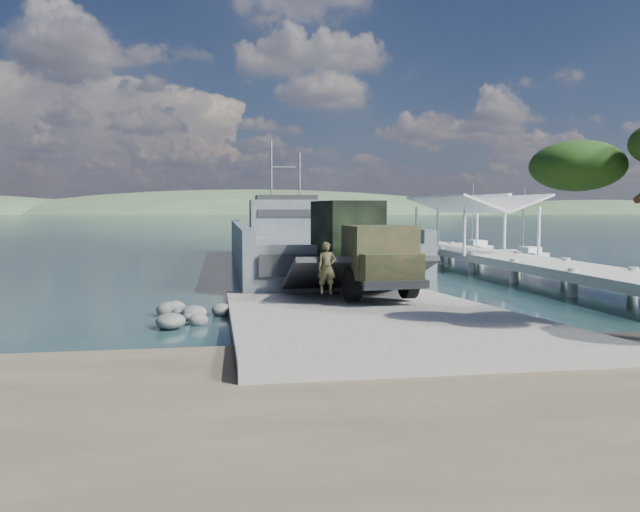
{
  "coord_description": "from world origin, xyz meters",
  "views": [
    {
      "loc": [
        -5.39,
        -23.36,
        4.2
      ],
      "look_at": [
        -0.58,
        6.0,
        1.98
      ],
      "focal_mm": 35.0,
      "sensor_mm": 36.0,
      "label": 1
    }
  ],
  "objects_px": {
    "pier": "(478,246)",
    "sailboat_near": "(524,255)",
    "soldier": "(327,277)",
    "sailboat_far": "(473,248)",
    "military_truck": "(357,246)",
    "landing_craft": "(301,254)"
  },
  "relations": [
    {
      "from": "military_truck",
      "to": "sailboat_far",
      "type": "relative_size",
      "value": 1.3
    },
    {
      "from": "soldier",
      "to": "sailboat_far",
      "type": "relative_size",
      "value": 0.29
    },
    {
      "from": "landing_craft",
      "to": "sailboat_near",
      "type": "height_order",
      "value": "landing_craft"
    },
    {
      "from": "soldier",
      "to": "sailboat_far",
      "type": "bearing_deg",
      "value": 58.2
    },
    {
      "from": "pier",
      "to": "landing_craft",
      "type": "xyz_separation_m",
      "value": [
        -12.29,
        3.83,
        -0.67
      ]
    },
    {
      "from": "pier",
      "to": "sailboat_near",
      "type": "xyz_separation_m",
      "value": [
        7.41,
        7.46,
        -1.27
      ]
    },
    {
      "from": "military_truck",
      "to": "soldier",
      "type": "distance_m",
      "value": 4.33
    },
    {
      "from": "soldier",
      "to": "pier",
      "type": "bearing_deg",
      "value": 50.96
    },
    {
      "from": "pier",
      "to": "sailboat_far",
      "type": "relative_size",
      "value": 6.29
    },
    {
      "from": "sailboat_near",
      "to": "sailboat_far",
      "type": "relative_size",
      "value": 0.9
    },
    {
      "from": "pier",
      "to": "sailboat_near",
      "type": "relative_size",
      "value": 7.02
    },
    {
      "from": "pier",
      "to": "soldier",
      "type": "xyz_separation_m",
      "value": [
        -14.16,
        -17.94,
        -0.08
      ]
    },
    {
      "from": "pier",
      "to": "soldier",
      "type": "relative_size",
      "value": 21.57
    },
    {
      "from": "landing_craft",
      "to": "sailboat_far",
      "type": "height_order",
      "value": "landing_craft"
    },
    {
      "from": "pier",
      "to": "sailboat_near",
      "type": "distance_m",
      "value": 10.59
    },
    {
      "from": "pier",
      "to": "military_truck",
      "type": "bearing_deg",
      "value": -130.34
    },
    {
      "from": "landing_craft",
      "to": "military_truck",
      "type": "xyz_separation_m",
      "value": [
        0.17,
        -18.1,
        1.62
      ]
    },
    {
      "from": "pier",
      "to": "military_truck",
      "type": "distance_m",
      "value": 18.74
    },
    {
      "from": "pier",
      "to": "sailboat_far",
      "type": "bearing_deg",
      "value": 68.1
    },
    {
      "from": "pier",
      "to": "landing_craft",
      "type": "relative_size",
      "value": 1.15
    },
    {
      "from": "military_truck",
      "to": "soldier",
      "type": "relative_size",
      "value": 4.47
    },
    {
      "from": "military_truck",
      "to": "sailboat_far",
      "type": "xyz_separation_m",
      "value": [
        18.88,
        31.09,
        -2.18
      ]
    }
  ]
}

